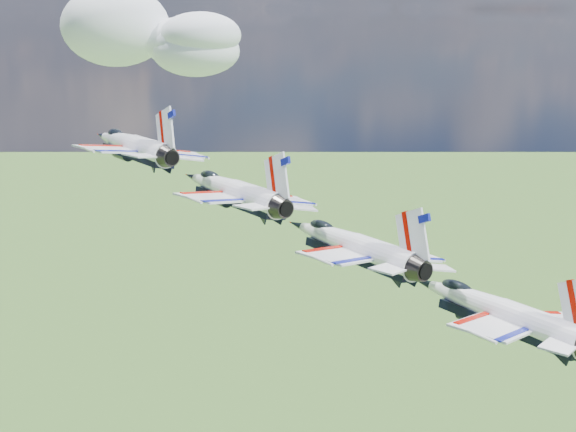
{
  "coord_description": "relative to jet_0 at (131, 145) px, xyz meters",
  "views": [
    {
      "loc": [
        -15.81,
        -39.59,
        173.25
      ],
      "look_at": [
        -3.41,
        21.09,
        157.22
      ],
      "focal_mm": 50.0,
      "sensor_mm": 36.0,
      "label": 1
    }
  ],
  "objects": [
    {
      "name": "cloud_far",
      "position": [
        10.54,
        210.32,
        3.22
      ],
      "size": [
        55.19,
        43.36,
        21.68
      ],
      "primitive_type": "ellipsoid",
      "color": "white"
    },
    {
      "name": "jet_0",
      "position": [
        0.0,
        0.0,
        0.0
      ],
      "size": [
        17.38,
        19.83,
        6.59
      ],
      "primitive_type": null,
      "rotation": [
        0.0,
        0.15,
        0.41
      ],
      "color": "white"
    },
    {
      "name": "jet_1",
      "position": [
        7.95,
        -8.64,
        -2.68
      ],
      "size": [
        17.38,
        19.83,
        6.59
      ],
      "primitive_type": null,
      "rotation": [
        0.0,
        0.15,
        0.41
      ],
      "color": "white"
    },
    {
      "name": "jet_2",
      "position": [
        15.9,
        -17.27,
        -5.35
      ],
      "size": [
        17.38,
        19.83,
        6.59
      ],
      "primitive_type": null,
      "rotation": [
        0.0,
        0.15,
        0.41
      ],
      "color": "white"
    },
    {
      "name": "jet_3",
      "position": [
        23.85,
        -25.91,
        -8.03
      ],
      "size": [
        17.38,
        19.83,
        6.59
      ],
      "primitive_type": null,
      "rotation": [
        0.0,
        0.15,
        0.41
      ],
      "color": "white"
    }
  ]
}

